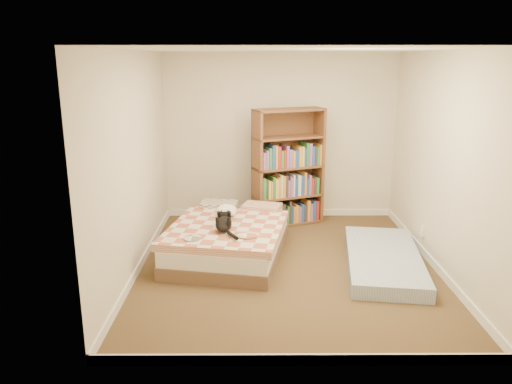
{
  "coord_description": "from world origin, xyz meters",
  "views": [
    {
      "loc": [
        -0.4,
        -5.54,
        2.42
      ],
      "look_at": [
        -0.37,
        0.3,
        0.84
      ],
      "focal_mm": 35.0,
      "sensor_mm": 36.0,
      "label": 1
    }
  ],
  "objects_px": {
    "bookshelf": "(288,184)",
    "white_dog": "(227,211)",
    "bed": "(229,238)",
    "black_cat": "(224,223)",
    "floor_mattress": "(383,260)"
  },
  "relations": [
    {
      "from": "bed",
      "to": "black_cat",
      "type": "height_order",
      "value": "black_cat"
    },
    {
      "from": "bed",
      "to": "black_cat",
      "type": "relative_size",
      "value": 2.82
    },
    {
      "from": "bed",
      "to": "floor_mattress",
      "type": "height_order",
      "value": "bed"
    },
    {
      "from": "bookshelf",
      "to": "white_dog",
      "type": "bearing_deg",
      "value": -151.6
    },
    {
      "from": "bed",
      "to": "floor_mattress",
      "type": "xyz_separation_m",
      "value": [
        1.86,
        -0.38,
        -0.14
      ]
    },
    {
      "from": "bed",
      "to": "white_dog",
      "type": "xyz_separation_m",
      "value": [
        -0.03,
        0.23,
        0.29
      ]
    },
    {
      "from": "bed",
      "to": "black_cat",
      "type": "bearing_deg",
      "value": -88.8
    },
    {
      "from": "bed",
      "to": "white_dog",
      "type": "distance_m",
      "value": 0.37
    },
    {
      "from": "bookshelf",
      "to": "white_dog",
      "type": "relative_size",
      "value": 4.79
    },
    {
      "from": "bed",
      "to": "white_dog",
      "type": "bearing_deg",
      "value": 108.97
    },
    {
      "from": "bookshelf",
      "to": "floor_mattress",
      "type": "relative_size",
      "value": 0.92
    },
    {
      "from": "floor_mattress",
      "to": "black_cat",
      "type": "relative_size",
      "value": 2.59
    },
    {
      "from": "bookshelf",
      "to": "black_cat",
      "type": "relative_size",
      "value": 2.39
    },
    {
      "from": "black_cat",
      "to": "bookshelf",
      "type": "bearing_deg",
      "value": 59.79
    },
    {
      "from": "bookshelf",
      "to": "white_dog",
      "type": "height_order",
      "value": "bookshelf"
    }
  ]
}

